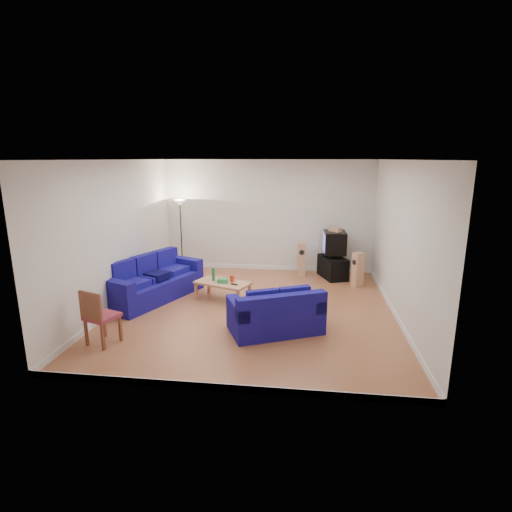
# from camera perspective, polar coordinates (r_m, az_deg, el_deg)

# --- Properties ---
(room) EXTENTS (6.01, 6.51, 3.21)m
(room) POSITION_cam_1_polar(r_m,az_deg,el_deg) (8.44, -0.34, 2.29)
(room) COLOR brown
(room) RESTS_ON ground
(sofa_three_seat) EXTENTS (1.97, 2.73, 0.97)m
(sofa_three_seat) POSITION_cam_1_polar(r_m,az_deg,el_deg) (9.75, -14.86, -3.79)
(sofa_three_seat) COLOR #130E61
(sofa_three_seat) RESTS_ON ground
(sofa_loveseat) EXTENTS (1.94, 1.56, 0.85)m
(sofa_loveseat) POSITION_cam_1_polar(r_m,az_deg,el_deg) (7.65, 2.90, -8.55)
(sofa_loveseat) COLOR #130E61
(sofa_loveseat) RESTS_ON ground
(coffee_table) EXTENTS (1.38, 1.02, 0.45)m
(coffee_table) POSITION_cam_1_polar(r_m,az_deg,el_deg) (9.28, -4.79, -4.03)
(coffee_table) COLOR tan
(coffee_table) RESTS_ON ground
(bottle) EXTENTS (0.10, 0.10, 0.30)m
(bottle) POSITION_cam_1_polar(r_m,az_deg,el_deg) (9.33, -6.11, -2.64)
(bottle) COLOR #197233
(bottle) RESTS_ON coffee_table
(tissue_box) EXTENTS (0.24, 0.14, 0.10)m
(tissue_box) POSITION_cam_1_polar(r_m,az_deg,el_deg) (9.18, -4.78, -3.55)
(tissue_box) COLOR green
(tissue_box) RESTS_ON coffee_table
(red_canister) EXTENTS (0.12, 0.12, 0.14)m
(red_canister) POSITION_cam_1_polar(r_m,az_deg,el_deg) (9.25, -3.44, -3.23)
(red_canister) COLOR red
(red_canister) RESTS_ON coffee_table
(remote) EXTENTS (0.17, 0.13, 0.02)m
(remote) POSITION_cam_1_polar(r_m,az_deg,el_deg) (9.03, -3.14, -4.06)
(remote) COLOR black
(remote) RESTS_ON coffee_table
(tv_stand) EXTENTS (0.84, 1.10, 0.59)m
(tv_stand) POSITION_cam_1_polar(r_m,az_deg,el_deg) (11.24, 10.90, -1.59)
(tv_stand) COLOR black
(tv_stand) RESTS_ON ground
(av_receiver) EXTENTS (0.49, 0.53, 0.10)m
(av_receiver) POSITION_cam_1_polar(r_m,az_deg,el_deg) (11.17, 10.95, 0.15)
(av_receiver) COLOR black
(av_receiver) RESTS_ON tv_stand
(television) EXTENTS (0.61, 0.79, 0.60)m
(television) POSITION_cam_1_polar(r_m,az_deg,el_deg) (11.13, 11.16, 1.93)
(television) COLOR black
(television) RESTS_ON av_receiver
(centre_speaker) EXTENTS (0.35, 0.36, 0.13)m
(centre_speaker) POSITION_cam_1_polar(r_m,az_deg,el_deg) (11.07, 11.24, 3.77)
(centre_speaker) COLOR tan
(centre_speaker) RESTS_ON television
(speaker_left) EXTENTS (0.23, 0.31, 0.96)m
(speaker_left) POSITION_cam_1_polar(r_m,az_deg,el_deg) (11.24, 6.51, -0.44)
(speaker_left) COLOR tan
(speaker_left) RESTS_ON ground
(speaker_right) EXTENTS (0.33, 0.32, 0.89)m
(speaker_right) POSITION_cam_1_polar(r_m,az_deg,el_deg) (10.58, 14.33, -1.89)
(speaker_right) COLOR tan
(speaker_right) RESTS_ON ground
(floor_lamp) EXTENTS (0.36, 0.36, 2.09)m
(floor_lamp) POSITION_cam_1_polar(r_m,az_deg,el_deg) (11.55, -10.77, 6.09)
(floor_lamp) COLOR black
(floor_lamp) RESTS_ON ground
(dining_chair) EXTENTS (0.63, 0.63, 1.03)m
(dining_chair) POSITION_cam_1_polar(r_m,az_deg,el_deg) (7.55, -21.61, -7.80)
(dining_chair) COLOR brown
(dining_chair) RESTS_ON ground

